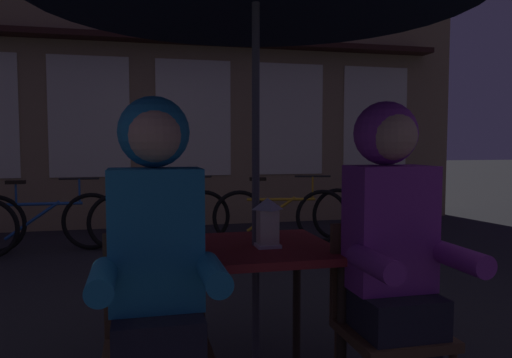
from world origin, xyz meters
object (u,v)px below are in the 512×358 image
lantern (267,221)px  chair_left (157,334)px  chair_right (384,314)px  cafe_table (256,266)px  person_left_hooded (156,246)px  bicycle_fourth (281,215)px  bicycle_second (44,221)px  bicycle_fifth (373,211)px  person_right_hooded (393,234)px  bicycle_third (161,218)px

lantern → chair_left: lantern is taller
chair_right → cafe_table: bearing=142.5°
cafe_table → chair_right: 0.62m
person_left_hooded → bicycle_fourth: 4.28m
bicycle_second → bicycle_fourth: size_ratio=1.01×
chair_left → bicycle_fifth: size_ratio=0.52×
cafe_table → chair_right: (0.48, -0.37, -0.15)m
cafe_table → person_right_hooded: 0.67m
cafe_table → chair_left: (-0.48, -0.37, -0.15)m
person_left_hooded → bicycle_fifth: (2.91, 3.98, -0.50)m
person_left_hooded → bicycle_second: bearing=104.9°
cafe_table → lantern: size_ratio=3.20×
person_right_hooded → bicycle_second: size_ratio=0.83×
cafe_table → bicycle_second: bearing=113.1°
person_left_hooded → bicycle_third: bearing=87.0°
chair_right → chair_left: bearing=180.0°
cafe_table → bicycle_third: bearing=94.3°
lantern → person_left_hooded: 0.64m
chair_right → bicycle_fifth: (1.95, 3.93, -0.14)m
cafe_table → person_right_hooded: person_right_hooded is taller
cafe_table → bicycle_fifth: 4.32m
chair_left → person_left_hooded: (-0.00, -0.06, 0.36)m
lantern → bicycle_fifth: 4.36m
person_right_hooded → bicycle_second: (-2.05, 4.11, -0.50)m
person_right_hooded → lantern: bearing=139.9°
chair_right → bicycle_fourth: 3.92m
bicycle_third → person_right_hooded: bearing=-79.5°
bicycle_second → bicycle_fifth: bearing=-1.8°
chair_right → bicycle_fifth: size_ratio=0.52×
cafe_table → chair_right: bearing=-37.5°
lantern → chair_right: bearing=-35.4°
person_left_hooded → bicycle_fourth: (1.64, 3.92, -0.50)m
chair_left → bicycle_second: (-1.09, 4.05, -0.14)m
person_right_hooded → bicycle_fourth: person_right_hooded is taller
chair_left → bicycle_third: chair_left is taller
lantern → chair_left: size_ratio=0.27×
bicycle_fourth → chair_right: bearing=-100.0°
lantern → person_left_hooded: (-0.52, -0.37, -0.01)m
cafe_table → bicycle_third: 3.63m
bicycle_third → bicycle_second: bearing=176.8°
chair_right → bicycle_fourth: size_ratio=0.52×
lantern → person_left_hooded: person_left_hooded is taller
person_left_hooded → person_right_hooded: (0.96, 0.00, 0.00)m
person_left_hooded → bicycle_fourth: bearing=67.3°
cafe_table → bicycle_fourth: size_ratio=0.44×
cafe_table → person_right_hooded: bearing=-41.6°
lantern → person_right_hooded: bearing=-40.1°
chair_right → person_right_hooded: bearing=-90.0°
cafe_table → bicycle_fourth: 3.69m
lantern → person_right_hooded: size_ratio=0.17×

